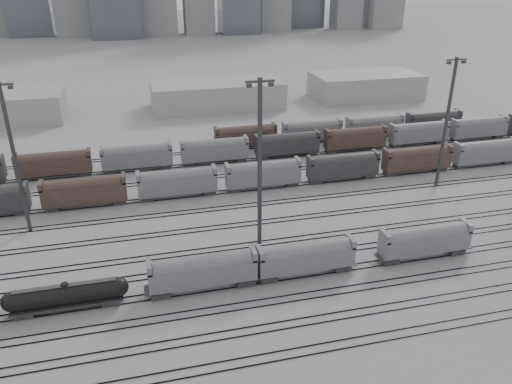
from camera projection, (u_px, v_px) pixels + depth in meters
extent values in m
plane|color=#A7A6AB|center=(267.00, 284.00, 70.32)|extent=(900.00, 900.00, 0.00)
cube|color=black|center=(301.00, 356.00, 57.33)|extent=(220.00, 0.07, 0.16)
cube|color=black|center=(297.00, 348.00, 58.59)|extent=(220.00, 0.07, 0.16)
cube|color=black|center=(288.00, 328.00, 61.73)|extent=(220.00, 0.07, 0.16)
cube|color=black|center=(284.00, 321.00, 62.99)|extent=(220.00, 0.07, 0.16)
cube|color=black|center=(276.00, 304.00, 66.13)|extent=(220.00, 0.07, 0.16)
cube|color=black|center=(273.00, 298.00, 67.39)|extent=(220.00, 0.07, 0.16)
cube|color=black|center=(266.00, 283.00, 70.53)|extent=(220.00, 0.07, 0.16)
cube|color=black|center=(264.00, 277.00, 71.79)|extent=(220.00, 0.07, 0.16)
cube|color=black|center=(258.00, 264.00, 74.93)|extent=(220.00, 0.07, 0.16)
cube|color=black|center=(255.00, 259.00, 76.20)|extent=(220.00, 0.07, 0.16)
cube|color=black|center=(250.00, 247.00, 79.33)|extent=(220.00, 0.07, 0.16)
cube|color=black|center=(248.00, 243.00, 80.60)|extent=(220.00, 0.07, 0.16)
cube|color=black|center=(240.00, 227.00, 85.50)|extent=(220.00, 0.07, 0.16)
cube|color=black|center=(238.00, 223.00, 86.76)|extent=(220.00, 0.07, 0.16)
cube|color=black|center=(232.00, 209.00, 91.66)|extent=(220.00, 0.07, 0.16)
cube|color=black|center=(230.00, 205.00, 92.92)|extent=(220.00, 0.07, 0.16)
cube|color=black|center=(225.00, 193.00, 97.82)|extent=(220.00, 0.07, 0.16)
cube|color=black|center=(223.00, 190.00, 99.08)|extent=(220.00, 0.07, 0.16)
cube|color=black|center=(218.00, 178.00, 104.86)|extent=(220.00, 0.07, 0.16)
cube|color=black|center=(216.00, 175.00, 106.12)|extent=(220.00, 0.07, 0.16)
cube|color=black|center=(211.00, 164.00, 111.90)|extent=(220.00, 0.07, 0.16)
cube|color=black|center=(210.00, 162.00, 113.17)|extent=(220.00, 0.07, 0.16)
cube|color=black|center=(206.00, 152.00, 118.94)|extent=(220.00, 0.07, 0.16)
cube|color=black|center=(205.00, 150.00, 120.21)|extent=(220.00, 0.07, 0.16)
cube|color=#252528|center=(24.00, 313.00, 63.86)|extent=(2.35, 1.90, 0.63)
cube|color=#252528|center=(112.00, 300.00, 66.27)|extent=(2.35, 1.90, 0.63)
cube|color=#252528|center=(68.00, 303.00, 64.88)|extent=(14.00, 2.44, 0.23)
cylinder|color=black|center=(66.00, 294.00, 64.27)|extent=(13.10, 2.62, 2.62)
sphere|color=black|center=(12.00, 302.00, 62.82)|extent=(2.62, 2.62, 2.62)
sphere|color=black|center=(119.00, 287.00, 65.73)|extent=(2.62, 2.62, 2.62)
cylinder|color=black|center=(65.00, 285.00, 63.67)|extent=(0.90, 0.90, 0.45)
cube|color=#252528|center=(65.00, 285.00, 63.71)|extent=(12.64, 0.81, 0.05)
cube|color=#252528|center=(161.00, 292.00, 67.69)|extent=(2.55, 2.06, 0.69)
cube|color=#252528|center=(245.00, 280.00, 70.32)|extent=(2.55, 2.06, 0.69)
cube|color=slate|center=(203.00, 272.00, 68.04)|extent=(14.74, 2.95, 3.14)
cylinder|color=slate|center=(202.00, 265.00, 67.54)|extent=(13.36, 2.85, 2.85)
cube|color=slate|center=(149.00, 267.00, 65.64)|extent=(0.69, 2.95, 1.38)
cube|color=slate|center=(253.00, 253.00, 68.79)|extent=(0.69, 2.95, 1.38)
cone|color=#252528|center=(203.00, 284.00, 68.84)|extent=(2.36, 2.36, 0.88)
cube|color=#252528|center=(268.00, 277.00, 71.06)|extent=(2.45, 1.98, 0.66)
cube|color=#252528|center=(341.00, 266.00, 73.58)|extent=(2.45, 1.98, 0.66)
cube|color=slate|center=(306.00, 258.00, 71.39)|extent=(14.12, 2.82, 3.01)
cylinder|color=slate|center=(306.00, 252.00, 70.92)|extent=(12.80, 2.73, 2.73)
cube|color=slate|center=(260.00, 253.00, 69.10)|extent=(0.66, 2.82, 1.32)
cube|color=slate|center=(351.00, 241.00, 72.11)|extent=(0.66, 2.82, 1.32)
cone|color=#252528|center=(305.00, 269.00, 72.16)|extent=(2.26, 2.26, 0.85)
cube|color=#252528|center=(389.00, 259.00, 75.30)|extent=(2.46, 1.99, 0.66)
cube|color=#252528|center=(455.00, 249.00, 77.83)|extent=(2.46, 1.99, 0.66)
cube|color=slate|center=(425.00, 242.00, 75.63)|extent=(14.19, 2.84, 3.03)
cylinder|color=slate|center=(426.00, 235.00, 75.16)|extent=(12.87, 2.74, 2.74)
cube|color=slate|center=(385.00, 236.00, 73.32)|extent=(0.66, 2.84, 1.32)
cube|color=slate|center=(466.00, 225.00, 76.35)|extent=(0.66, 2.84, 1.32)
cone|color=#252528|center=(423.00, 252.00, 76.40)|extent=(2.27, 2.27, 0.85)
cylinder|color=#37373A|center=(15.00, 161.00, 79.13)|extent=(0.65, 0.65, 25.28)
cube|color=#37373A|center=(11.00, 87.00, 74.59)|extent=(0.71, 0.51, 0.51)
cylinder|color=#37373A|center=(260.00, 166.00, 75.09)|extent=(0.68, 0.68, 26.69)
cube|color=#37373A|center=(260.00, 81.00, 69.72)|extent=(4.27, 0.32, 0.32)
cube|color=#37373A|center=(249.00, 86.00, 69.59)|extent=(0.75, 0.53, 0.53)
cube|color=#37373A|center=(271.00, 84.00, 70.30)|extent=(0.75, 0.53, 0.53)
cylinder|color=#37373A|center=(446.00, 125.00, 95.85)|extent=(0.66, 0.66, 25.73)
cube|color=#37373A|center=(457.00, 59.00, 90.67)|extent=(4.12, 0.31, 0.31)
cube|color=#37373A|center=(449.00, 63.00, 90.54)|extent=(0.72, 0.51, 0.51)
cube|color=#37373A|center=(464.00, 62.00, 91.23)|extent=(0.72, 0.51, 0.51)
cube|color=brown|center=(85.00, 193.00, 91.52)|extent=(15.00, 3.00, 5.60)
cube|color=slate|center=(177.00, 184.00, 95.31)|extent=(15.00, 3.00, 5.60)
cube|color=slate|center=(263.00, 175.00, 99.09)|extent=(15.00, 3.00, 5.60)
cube|color=#252528|center=(343.00, 167.00, 102.88)|extent=(15.00, 3.00, 5.60)
cube|color=brown|center=(417.00, 160.00, 106.66)|extent=(15.00, 3.00, 5.60)
cube|color=slate|center=(485.00, 153.00, 110.45)|extent=(15.00, 3.00, 5.60)
cube|color=brown|center=(54.00, 165.00, 104.05)|extent=(15.00, 3.00, 5.60)
cube|color=slate|center=(137.00, 158.00, 107.83)|extent=(15.00, 3.00, 5.60)
cube|color=slate|center=(215.00, 151.00, 111.62)|extent=(15.00, 3.00, 5.60)
cube|color=#252528|center=(287.00, 145.00, 115.40)|extent=(15.00, 3.00, 5.60)
cube|color=brown|center=(355.00, 139.00, 119.19)|extent=(15.00, 3.00, 5.60)
cube|color=slate|center=(419.00, 134.00, 122.97)|extent=(15.00, 3.00, 5.60)
cube|color=slate|center=(479.00, 129.00, 126.76)|extent=(15.00, 3.00, 5.60)
cube|color=brown|center=(246.00, 137.00, 120.66)|extent=(15.00, 3.00, 5.60)
cube|color=slate|center=(312.00, 132.00, 124.45)|extent=(15.00, 3.00, 5.60)
cube|color=slate|center=(374.00, 127.00, 128.23)|extent=(15.00, 3.00, 5.60)
cube|color=#252528|center=(433.00, 122.00, 132.02)|extent=(15.00, 3.00, 5.60)
cube|color=#9E9EA0|center=(217.00, 95.00, 154.49)|extent=(40.00, 18.00, 8.00)
cube|color=#9E9EA0|center=(365.00, 86.00, 165.62)|extent=(35.00, 18.00, 8.00)
cube|color=gray|center=(196.00, 1.00, 315.50)|extent=(18.00, 14.40, 38.00)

